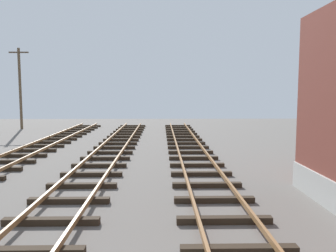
# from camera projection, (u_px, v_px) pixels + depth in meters

# --- Properties ---
(utility_pole_far) EXTENTS (1.80, 0.24, 7.53)m
(utility_pole_far) POSITION_uv_depth(u_px,v_px,m) (20.00, 87.00, 31.49)
(utility_pole_far) COLOR brown
(utility_pole_far) RESTS_ON ground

